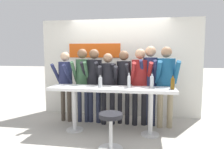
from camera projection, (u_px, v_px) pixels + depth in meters
The scene contains 16 objects.
ground_plane at pixel (111, 133), 4.10m from camera, with size 40.00×40.00×0.00m, color #B2ADA3.
back_wall at pixel (119, 68), 5.20m from camera, with size 4.12×0.12×2.49m.
tasting_table at pixel (111, 94), 4.01m from camera, with size 2.52×0.54×0.94m.
bar_stool at pixel (111, 126), 3.32m from camera, with size 0.42×0.42×0.63m.
person_far_left at pixel (65, 78), 4.70m from camera, with size 0.43×0.55×1.66m.
person_left at pixel (82, 76), 4.63m from camera, with size 0.37×0.51×1.73m.
person_center_left at pixel (94, 77), 4.61m from camera, with size 0.47×0.58×1.72m.
person_center at pixel (108, 81), 4.48m from camera, with size 0.48×0.57×1.62m.
person_center_right at pixel (124, 79), 4.50m from camera, with size 0.44×0.56×1.68m.
person_right at pixel (140, 79), 4.41m from camera, with size 0.51×0.61×1.72m.
person_far_right at pixel (150, 76), 4.40m from camera, with size 0.43×0.56×1.78m.
person_rightmost at pixel (166, 78), 4.27m from camera, with size 0.49×0.59×1.76m.
wine_bottle_0 at pixel (152, 81), 3.93m from camera, with size 0.08×0.08×0.29m.
wine_bottle_1 at pixel (173, 83), 3.76m from camera, with size 0.08×0.08×0.27m.
wine_bottle_2 at pixel (129, 81), 3.90m from camera, with size 0.06×0.06×0.31m.
wine_bottle_3 at pixel (100, 81), 3.97m from camera, with size 0.07×0.07×0.26m.
Camera 1 is at (0.64, -3.90, 1.61)m, focal length 32.00 mm.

